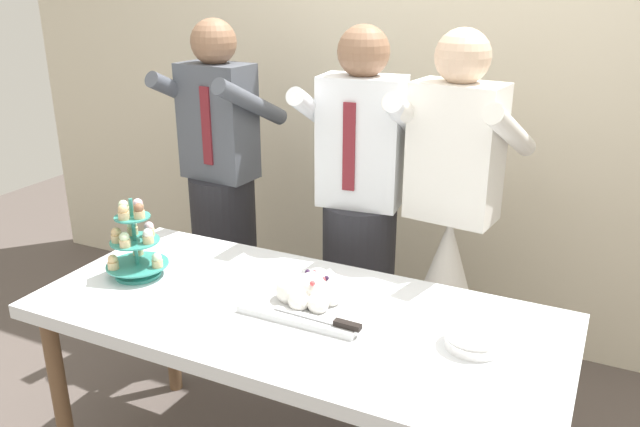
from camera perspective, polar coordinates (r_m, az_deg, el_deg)
name	(u,v)px	position (r m, az deg, el deg)	size (l,w,h in m)	color
rear_wall	(431,59)	(3.28, 9.94, 13.50)	(5.20, 0.10, 2.90)	beige
dessert_table	(295,329)	(2.21, -2.23, -10.27)	(1.80, 0.80, 0.78)	silver
cupcake_stand	(135,244)	(2.45, -16.21, -2.63)	(0.23, 0.23, 0.31)	teal
main_cake_tray	(312,295)	(2.18, -0.72, -7.28)	(0.44, 0.31, 0.12)	silver
plate_stack	(474,338)	(2.02, 13.63, -10.81)	(0.18, 0.18, 0.05)	white
person_groom	(359,241)	(2.79, 3.51, -2.45)	(0.50, 0.53, 1.66)	#232328
person_bride	(445,292)	(2.75, 11.11, -6.94)	(0.56, 0.56, 1.66)	white
person_guest	(223,210)	(3.18, -8.67, 0.31)	(0.50, 0.52, 1.66)	#232328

